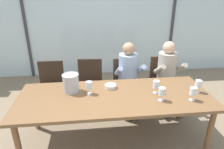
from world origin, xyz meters
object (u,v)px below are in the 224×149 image
at_px(dining_table, 115,100).
at_px(chair_near_curtain, 51,83).
at_px(ice_bucket_primary, 71,83).
at_px(chair_center, 126,80).
at_px(person_beige_jumper, 168,72).
at_px(wine_glass_near_bucket, 89,85).
at_px(chair_right_of_center, 162,78).
at_px(person_pale_blue_shirt, 129,74).
at_px(tasting_bowl, 111,86).
at_px(wine_glass_center_pour, 162,92).
at_px(wine_glass_by_right_taster, 198,84).
at_px(wine_glass_by_left_taster, 193,92).
at_px(wine_glass_spare_empty, 156,84).
at_px(chair_left_of_center, 90,81).

height_order(dining_table, chair_near_curtain, chair_near_curtain).
bearing_deg(ice_bucket_primary, chair_center, 38.91).
distance_m(person_beige_jumper, wine_glass_near_bucket, 1.52).
bearing_deg(person_beige_jumper, chair_near_curtain, 171.37).
height_order(chair_right_of_center, person_pale_blue_shirt, person_pale_blue_shirt).
bearing_deg(tasting_bowl, wine_glass_center_pour, -34.75).
bearing_deg(wine_glass_by_right_taster, ice_bucket_primary, 172.83).
xyz_separation_m(person_pale_blue_shirt, tasting_bowl, (-0.37, -0.54, 0.05)).
bearing_deg(chair_near_curtain, ice_bucket_primary, -60.42).
distance_m(ice_bucket_primary, wine_glass_by_left_taster, 1.57).
xyz_separation_m(chair_near_curtain, wine_glass_center_pour, (1.54, -1.08, 0.32)).
bearing_deg(wine_glass_spare_empty, wine_glass_center_pour, -88.00).
bearing_deg(chair_left_of_center, chair_center, 2.25).
xyz_separation_m(chair_left_of_center, chair_center, (0.64, -0.03, 0.00)).
bearing_deg(tasting_bowl, wine_glass_near_bucket, -155.58).
bearing_deg(chair_left_of_center, person_beige_jumper, -2.08).
bearing_deg(wine_glass_by_left_taster, wine_glass_near_bucket, 166.26).
distance_m(person_pale_blue_shirt, wine_glass_by_left_taster, 1.17).
distance_m(person_beige_jumper, wine_glass_center_pour, 1.07).
distance_m(person_pale_blue_shirt, wine_glass_near_bucket, 0.96).
distance_m(chair_center, ice_bucket_primary, 1.18).
bearing_deg(person_beige_jumper, chair_center, 164.56).
relative_size(wine_glass_by_left_taster, wine_glass_center_pour, 1.00).
xyz_separation_m(wine_glass_by_left_taster, wine_glass_by_right_taster, (0.17, 0.19, 0.00)).
bearing_deg(ice_bucket_primary, chair_right_of_center, 25.42).
height_order(dining_table, chair_center, chair_center).
distance_m(ice_bucket_primary, wine_glass_by_right_taster, 1.70).
bearing_deg(wine_glass_center_pour, chair_left_of_center, 128.44).
distance_m(person_pale_blue_shirt, wine_glass_center_pour, 0.99).
height_order(dining_table, person_pale_blue_shirt, person_pale_blue_shirt).
bearing_deg(wine_glass_center_pour, person_pale_blue_shirt, 103.08).
height_order(person_pale_blue_shirt, person_beige_jumper, same).
relative_size(chair_right_of_center, ice_bucket_primary, 3.57).
bearing_deg(wine_glass_center_pour, chair_center, 102.66).
bearing_deg(chair_left_of_center, tasting_bowl, -62.94).
distance_m(chair_near_curtain, ice_bucket_primary, 0.89).
bearing_deg(person_pale_blue_shirt, chair_right_of_center, 9.48).
xyz_separation_m(tasting_bowl, wine_glass_near_bucket, (-0.30, -0.13, 0.10)).
relative_size(chair_left_of_center, chair_right_of_center, 1.00).
height_order(ice_bucket_primary, wine_glass_near_bucket, ice_bucket_primary).
relative_size(ice_bucket_primary, wine_glass_by_left_taster, 1.44).
relative_size(chair_near_curtain, chair_left_of_center, 1.00).
bearing_deg(person_pale_blue_shirt, chair_near_curtain, 170.20).
xyz_separation_m(ice_bucket_primary, wine_glass_near_bucket, (0.24, -0.09, -0.01)).
xyz_separation_m(person_pale_blue_shirt, wine_glass_by_right_taster, (0.78, -0.79, 0.15)).
height_order(person_beige_jumper, wine_glass_spare_empty, person_beige_jumper).
bearing_deg(chair_center, dining_table, -116.39).
height_order(person_pale_blue_shirt, wine_glass_spare_empty, person_pale_blue_shirt).
xyz_separation_m(ice_bucket_primary, wine_glass_spare_empty, (1.12, -0.17, -0.01)).
bearing_deg(wine_glass_near_bucket, person_pale_blue_shirt, 45.31).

